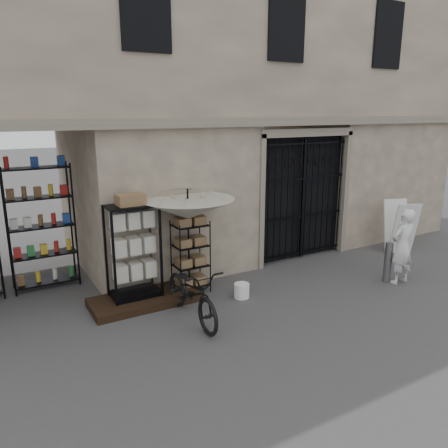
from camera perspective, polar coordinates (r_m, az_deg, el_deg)
ground at (r=8.24m, az=9.90°, el=-10.56°), size 80.00×80.00×0.00m
main_building at (r=10.87m, az=-3.41°, el=19.98°), size 14.00×4.00×9.00m
shop_recess at (r=8.70m, az=-26.67°, el=-0.10°), size 3.00×1.70×3.00m
shop_shelving at (r=9.24m, az=-27.02°, el=-0.96°), size 2.70×0.50×2.50m
iron_gate at (r=10.53m, az=9.69°, el=3.57°), size 2.50×0.21×3.00m
step_platform at (r=8.35m, az=-10.22°, el=-9.67°), size 2.00×0.90×0.15m
display_cabinet at (r=8.08m, az=-11.72°, el=-4.13°), size 0.87×0.55×1.86m
wire_rack at (r=8.54m, az=-4.38°, el=-4.36°), size 0.76×0.66×1.44m
market_umbrella at (r=8.15m, az=-4.76°, el=2.69°), size 2.04×2.06×2.50m
white_bucket at (r=8.44m, az=2.33°, el=-8.68°), size 0.30×0.30×0.28m
bicycle at (r=7.69m, az=-4.12°, el=-12.28°), size 0.66×0.99×1.86m
steel_bollard at (r=9.70m, az=20.62°, el=-4.69°), size 0.17×0.17×0.85m
shopkeeper at (r=9.88m, az=21.84°, el=-7.09°), size 0.60×1.58×0.38m
easel_sign at (r=11.69m, az=22.02°, el=-0.36°), size 0.82×0.88×1.30m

